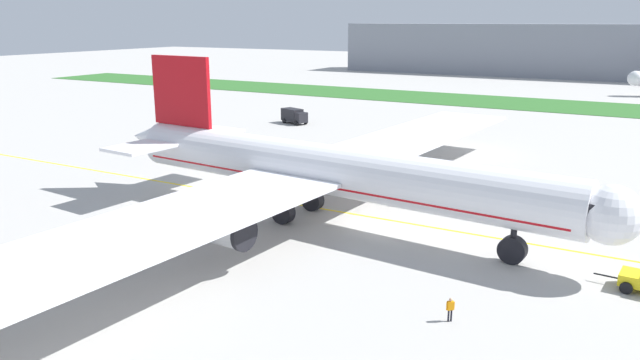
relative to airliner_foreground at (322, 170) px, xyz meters
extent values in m
plane|color=#ADAAA5|center=(5.37, 1.04, -5.27)|extent=(600.00, 600.00, 0.00)
cube|color=yellow|center=(5.37, 3.69, -5.27)|extent=(280.00, 0.36, 0.01)
cube|color=#2D6628|center=(5.37, 99.68, -5.22)|extent=(320.00, 24.00, 0.10)
cylinder|color=white|center=(0.92, -0.08, 0.14)|extent=(47.31, 8.76, 4.81)
cube|color=#B20C14|center=(0.92, -0.08, -0.70)|extent=(45.41, 8.22, 0.58)
sphere|color=white|center=(25.70, -2.17, 0.14)|extent=(4.57, 4.57, 4.57)
cone|color=white|center=(-24.69, 2.08, 0.50)|extent=(5.62, 4.52, 4.09)
cube|color=#B20C14|center=(-18.78, 1.58, 6.40)|extent=(8.48, 1.19, 7.70)
cube|color=white|center=(-19.31, 6.46, 0.86)|extent=(5.81, 8.11, 0.34)
cube|color=white|center=(-20.12, -3.13, 0.86)|extent=(5.81, 8.11, 0.34)
cube|color=white|center=(0.56, 23.63, -0.46)|extent=(13.88, 43.09, 0.39)
cube|color=white|center=(-3.41, -23.39, -0.46)|extent=(13.88, 43.09, 0.39)
cylinder|color=#B7BABF|center=(1.17, 14.01, -1.92)|extent=(4.78, 3.02, 2.65)
cylinder|color=black|center=(3.44, 13.82, -1.92)|extent=(0.63, 2.80, 2.78)
cylinder|color=#B7BABF|center=(-1.20, -14.01, -1.92)|extent=(4.78, 3.02, 2.65)
cylinder|color=black|center=(1.08, -14.20, -1.92)|extent=(0.63, 2.80, 2.78)
cylinder|color=black|center=(18.75, -1.58, -3.20)|extent=(0.50, 0.50, 1.87)
cylinder|color=black|center=(18.75, -1.58, -4.13)|extent=(2.37, 1.22, 2.29)
cylinder|color=black|center=(-2.62, 2.76, -3.20)|extent=(0.50, 0.50, 1.87)
cylinder|color=black|center=(-2.62, 2.76, -4.13)|extent=(2.37, 1.22, 2.29)
cylinder|color=black|center=(-3.04, -2.28, -3.20)|extent=(0.50, 0.50, 1.87)
cylinder|color=black|center=(-3.04, -2.28, -4.13)|extent=(2.37, 1.22, 2.29)
cube|color=black|center=(24.98, -2.11, 0.74)|extent=(1.98, 3.74, 0.87)
sphere|color=black|center=(-16.71, 3.78, 0.58)|extent=(0.34, 0.34, 0.34)
sphere|color=black|center=(-13.74, 3.53, 0.58)|extent=(0.34, 0.34, 0.34)
sphere|color=black|center=(-10.76, 3.28, 0.58)|extent=(0.34, 0.34, 0.34)
sphere|color=black|center=(-7.79, 3.02, 0.58)|extent=(0.34, 0.34, 0.34)
sphere|color=black|center=(-4.82, 2.77, 0.58)|extent=(0.34, 0.34, 0.34)
sphere|color=black|center=(-1.85, 2.52, 0.58)|extent=(0.34, 0.34, 0.34)
sphere|color=black|center=(1.12, 2.27, 0.58)|extent=(0.34, 0.34, 0.34)
sphere|color=black|center=(4.09, 2.02, 0.58)|extent=(0.34, 0.34, 0.34)
sphere|color=black|center=(7.06, 1.77, 0.58)|extent=(0.34, 0.34, 0.34)
sphere|color=black|center=(10.03, 1.52, 0.58)|extent=(0.34, 0.34, 0.34)
sphere|color=black|center=(13.00, 1.27, 0.58)|extent=(0.34, 0.34, 0.34)
sphere|color=black|center=(15.97, 1.02, 0.58)|extent=(0.34, 0.34, 0.34)
sphere|color=black|center=(18.95, 0.77, 0.58)|extent=(0.34, 0.34, 0.34)
cylinder|color=black|center=(25.88, -2.19, -4.67)|extent=(1.80, 0.27, 0.12)
cylinder|color=black|center=(27.32, -3.42, -4.82)|extent=(0.93, 0.42, 0.90)
cylinder|color=black|center=(27.50, -1.21, -4.82)|extent=(0.93, 0.42, 0.90)
cylinder|color=black|center=(4.98, 8.65, -4.85)|extent=(0.12, 0.12, 0.85)
cylinder|color=orange|center=(5.07, 8.54, -4.16)|extent=(0.10, 0.10, 0.54)
cylinder|color=black|center=(4.86, 8.81, -4.85)|extent=(0.12, 0.12, 0.85)
cylinder|color=orange|center=(4.77, 8.93, -4.16)|extent=(0.10, 0.10, 0.54)
cube|color=orange|center=(4.92, 8.73, -4.13)|extent=(0.46, 0.50, 0.60)
sphere|color=tan|center=(4.92, 8.73, -3.70)|extent=(0.23, 0.23, 0.23)
cylinder|color=black|center=(17.34, -13.89, -4.85)|extent=(0.12, 0.12, 0.85)
cylinder|color=orange|center=(17.23, -13.99, -4.16)|extent=(0.10, 0.10, 0.54)
cylinder|color=black|center=(17.49, -13.76, -4.85)|extent=(0.12, 0.12, 0.85)
cylinder|color=orange|center=(17.60, -13.66, -4.16)|extent=(0.10, 0.10, 0.54)
cube|color=orange|center=(17.41, -13.82, -4.13)|extent=(0.50, 0.48, 0.60)
sphere|color=tan|center=(17.41, -13.82, -3.70)|extent=(0.23, 0.23, 0.23)
cube|color=black|center=(-33.80, 48.92, -3.64)|extent=(4.74, 3.63, 2.37)
cube|color=black|center=(-31.28, 48.00, -3.87)|extent=(2.30, 2.65, 1.90)
cube|color=#263347|center=(-30.57, 47.73, -3.49)|extent=(0.75, 1.85, 0.84)
cylinder|color=black|center=(-30.88, 49.08, -4.82)|extent=(0.95, 0.59, 0.90)
cylinder|color=black|center=(-31.68, 46.91, -4.82)|extent=(0.95, 0.59, 0.90)
cylinder|color=black|center=(-34.38, 50.37, -4.82)|extent=(0.95, 0.59, 0.90)
cylinder|color=black|center=(-35.18, 48.20, -4.82)|extent=(0.95, 0.59, 0.90)
sphere|color=white|center=(21.44, 128.98, -0.64)|extent=(3.91, 3.91, 3.91)
cube|color=gray|center=(-18.74, 177.73, 3.73)|extent=(125.95, 20.00, 18.00)
camera|label=1|loc=(27.77, -49.85, 14.06)|focal=34.09mm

